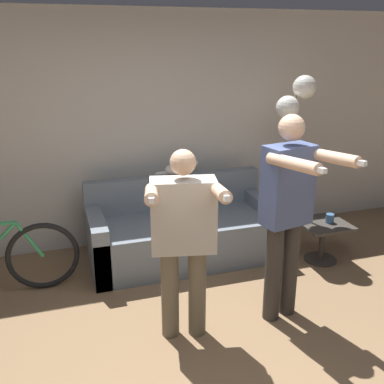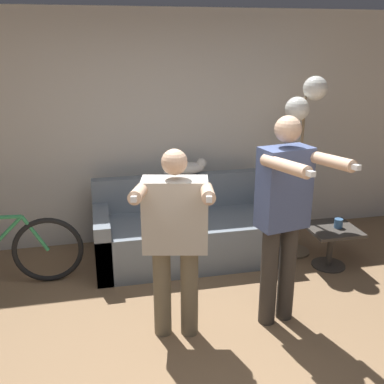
{
  "view_description": "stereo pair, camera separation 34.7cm",
  "coord_description": "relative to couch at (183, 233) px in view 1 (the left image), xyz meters",
  "views": [
    {
      "loc": [
        -0.99,
        -2.35,
        2.27
      ],
      "look_at": [
        0.17,
        1.25,
        0.99
      ],
      "focal_mm": 42.0,
      "sensor_mm": 36.0,
      "label": 1
    },
    {
      "loc": [
        -0.65,
        -2.44,
        2.27
      ],
      "look_at": [
        0.17,
        1.25,
        0.99
      ],
      "focal_mm": 42.0,
      "sensor_mm": 36.0,
      "label": 2
    }
  ],
  "objects": [
    {
      "name": "floor_lamp",
      "position": [
        1.19,
        -0.13,
        1.25
      ],
      "size": [
        0.42,
        0.36,
        1.93
      ],
      "color": "#756047",
      "rests_on": "ground_plane"
    },
    {
      "name": "couch",
      "position": [
        0.0,
        0.0,
        0.0
      ],
      "size": [
        1.98,
        0.86,
        0.86
      ],
      "color": "slate",
      "rests_on": "ground_plane"
    },
    {
      "name": "person_right",
      "position": [
        0.49,
        -1.31,
        0.71
      ],
      "size": [
        0.55,
        0.74,
        1.74
      ],
      "rotation": [
        0.0,
        0.0,
        0.2
      ],
      "color": "#38332D",
      "rests_on": "ground_plane"
    },
    {
      "name": "cat",
      "position": [
        0.09,
        0.33,
        0.64
      ],
      "size": [
        0.49,
        0.14,
        0.17
      ],
      "color": "silver",
      "rests_on": "couch"
    },
    {
      "name": "wall_back",
      "position": [
        -0.27,
        0.65,
        1.01
      ],
      "size": [
        10.0,
        0.05,
        2.6
      ],
      "color": "beige",
      "rests_on": "ground_plane"
    },
    {
      "name": "ground_plane",
      "position": [
        -0.27,
        -1.91,
        -0.29
      ],
      "size": [
        16.0,
        16.0,
        0.0
      ],
      "primitive_type": "plane",
      "color": "#846647"
    },
    {
      "name": "cup",
      "position": [
        1.47,
        -0.52,
        0.2
      ],
      "size": [
        0.09,
        0.09,
        0.1
      ],
      "color": "#3D6693",
      "rests_on": "side_table"
    },
    {
      "name": "side_table",
      "position": [
        1.41,
        -0.51,
        0.03
      ],
      "size": [
        0.5,
        0.5,
        0.44
      ],
      "color": "#38332D",
      "rests_on": "ground_plane"
    },
    {
      "name": "person_left",
      "position": [
        -0.38,
        -1.31,
        0.61
      ],
      "size": [
        0.65,
        0.75,
        1.54
      ],
      "rotation": [
        0.0,
        0.0,
        -0.22
      ],
      "color": "#6B604C",
      "rests_on": "ground_plane"
    }
  ]
}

